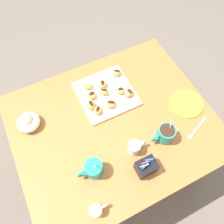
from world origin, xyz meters
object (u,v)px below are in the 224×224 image
(beignet_0, at_px, (88,86))
(beignet_5, at_px, (92,95))
(coffee_mug_teal_left, at_px, (165,134))
(beignet_4, at_px, (91,105))
(beignet_6, at_px, (117,73))
(pastry_plate_square, at_px, (106,94))
(saucer_lime_left, at_px, (186,103))
(dining_table, at_px, (113,132))
(coffee_mug_teal_right, at_px, (93,169))
(beignet_9, at_px, (111,104))
(beignet_3, at_px, (120,91))
(beignet_7, at_px, (129,93))
(chocolate_sauce_pitcher, at_px, (96,210))
(beignet_8, at_px, (98,111))
(cream_pitcher_white, at_px, (134,147))
(beignet_1, at_px, (104,92))
(ice_cream_bowl, at_px, (28,122))
(beignet_2, at_px, (103,85))
(sugar_caddy, at_px, (146,167))

(beignet_0, bearing_deg, beignet_5, 85.09)
(coffee_mug_teal_left, xyz_separation_m, beignet_4, (0.26, -0.32, -0.01))
(beignet_6, bearing_deg, pastry_plate_square, 38.25)
(saucer_lime_left, bearing_deg, dining_table, -9.89)
(coffee_mug_teal_right, xyz_separation_m, beignet_4, (-0.13, -0.32, -0.01))
(beignet_4, distance_m, beignet_9, 0.10)
(dining_table, xyz_separation_m, beignet_3, (-0.12, -0.15, 0.15))
(coffee_mug_teal_left, relative_size, beignet_0, 2.41)
(pastry_plate_square, bearing_deg, beignet_7, 147.34)
(chocolate_sauce_pitcher, height_order, beignet_8, chocolate_sauce_pitcher)
(coffee_mug_teal_left, distance_m, beignet_0, 0.49)
(cream_pitcher_white, bearing_deg, beignet_1, -91.01)
(chocolate_sauce_pitcher, xyz_separation_m, beignet_0, (-0.22, -0.60, 0.00))
(coffee_mug_teal_right, relative_size, beignet_0, 2.43)
(ice_cream_bowl, bearing_deg, chocolate_sauce_pitcher, 104.81)
(dining_table, bearing_deg, beignet_2, -100.88)
(beignet_6, bearing_deg, sugar_caddy, 76.97)
(beignet_6, bearing_deg, saucer_lime_left, 127.49)
(coffee_mug_teal_right, xyz_separation_m, beignet_6, (-0.35, -0.45, -0.01))
(beignet_4, bearing_deg, beignet_8, 112.53)
(coffee_mug_teal_left, height_order, beignet_0, coffee_mug_teal_left)
(beignet_0, bearing_deg, beignet_4, 74.65)
(pastry_plate_square, distance_m, saucer_lime_left, 0.44)
(beignet_8, bearing_deg, beignet_3, -159.90)
(saucer_lime_left, bearing_deg, beignet_3, -36.62)
(chocolate_sauce_pitcher, relative_size, beignet_9, 1.70)
(beignet_5, xyz_separation_m, beignet_8, (0.01, 0.10, -0.00))
(pastry_plate_square, height_order, beignet_0, beignet_0)
(dining_table, relative_size, ice_cream_bowl, 8.87)
(chocolate_sauce_pitcher, xyz_separation_m, beignet_4, (-0.19, -0.48, 0.00))
(saucer_lime_left, bearing_deg, beignet_1, -33.46)
(pastry_plate_square, xyz_separation_m, sugar_caddy, (0.02, 0.46, 0.03))
(beignet_7, distance_m, beignet_9, 0.12)
(beignet_3, bearing_deg, cream_pitcher_white, 74.13)
(cream_pitcher_white, height_order, beignet_0, cream_pitcher_white)
(cream_pitcher_white, distance_m, beignet_2, 0.40)
(beignet_5, xyz_separation_m, beignet_9, (-0.07, 0.09, 0.00))
(beignet_4, bearing_deg, ice_cream_bowl, -9.05)
(dining_table, relative_size, chocolate_sauce_pitcher, 11.25)
(beignet_5, distance_m, beignet_7, 0.20)
(chocolate_sauce_pitcher, distance_m, beignet_6, 0.73)
(beignet_8, bearing_deg, beignet_1, -130.42)
(cream_pitcher_white, bearing_deg, saucer_lime_left, -164.83)
(ice_cream_bowl, height_order, chocolate_sauce_pitcher, ice_cream_bowl)
(cream_pitcher_white, relative_size, beignet_4, 2.01)
(sugar_caddy, height_order, ice_cream_bowl, sugar_caddy)
(beignet_1, bearing_deg, pastry_plate_square, 177.81)
(saucer_lime_left, relative_size, beignet_3, 3.85)
(ice_cream_bowl, bearing_deg, beignet_6, -171.58)
(saucer_lime_left, bearing_deg, beignet_9, -23.43)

